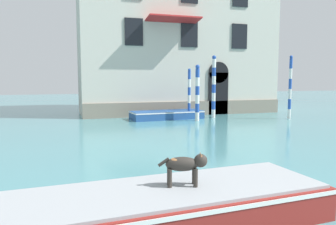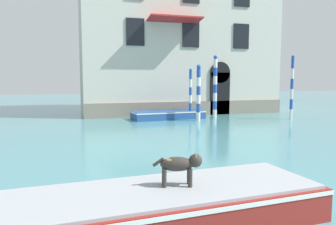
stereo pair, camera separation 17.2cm
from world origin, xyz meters
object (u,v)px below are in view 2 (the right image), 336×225
(dog_on_deck, at_px, (181,165))
(mooring_pole_2, at_px, (215,86))
(mooring_pole_0, at_px, (190,94))
(mooring_pole_1, at_px, (292,87))
(mooring_pole_3, at_px, (198,93))
(boat_moored_near_palazzo, at_px, (168,115))
(boat_foreground, at_px, (153,207))

(dog_on_deck, relative_size, mooring_pole_2, 0.21)
(mooring_pole_0, height_order, mooring_pole_1, mooring_pole_1)
(mooring_pole_1, height_order, mooring_pole_2, mooring_pole_2)
(dog_on_deck, distance_m, mooring_pole_1, 17.91)
(mooring_pole_1, xyz_separation_m, mooring_pole_3, (-6.34, 1.01, -0.32))
(boat_moored_near_palazzo, relative_size, mooring_pole_1, 1.17)
(dog_on_deck, bearing_deg, mooring_pole_3, 81.24)
(boat_foreground, bearing_deg, mooring_pole_2, 58.07)
(mooring_pole_0, bearing_deg, dog_on_deck, -111.32)
(dog_on_deck, height_order, mooring_pole_1, mooring_pole_1)
(mooring_pole_0, distance_m, mooring_pole_2, 1.93)
(mooring_pole_3, bearing_deg, mooring_pole_0, 95.53)
(boat_moored_near_palazzo, distance_m, mooring_pole_2, 3.86)
(mooring_pole_2, bearing_deg, dog_on_deck, -117.07)
(boat_foreground, distance_m, mooring_pole_1, 18.41)
(mooring_pole_0, bearing_deg, mooring_pole_2, 2.93)
(boat_moored_near_palazzo, height_order, mooring_pole_0, mooring_pole_0)
(mooring_pole_0, relative_size, mooring_pole_3, 0.94)
(mooring_pole_1, bearing_deg, mooring_pole_3, 170.92)
(dog_on_deck, relative_size, mooring_pole_3, 0.26)
(dog_on_deck, bearing_deg, boat_foreground, -158.74)
(boat_foreground, bearing_deg, mooring_pole_3, 61.54)
(dog_on_deck, height_order, mooring_pole_0, mooring_pole_0)
(mooring_pole_0, xyz_separation_m, mooring_pole_2, (1.87, 0.10, 0.47))
(boat_moored_near_palazzo, bearing_deg, mooring_pole_0, -21.28)
(boat_foreground, distance_m, boat_moored_near_palazzo, 16.41)
(dog_on_deck, distance_m, boat_moored_near_palazzo, 16.21)
(dog_on_deck, distance_m, mooring_pole_3, 15.20)
(mooring_pole_0, height_order, mooring_pole_2, mooring_pole_2)
(mooring_pole_3, bearing_deg, boat_foreground, -115.16)
(mooring_pole_2, distance_m, mooring_pole_3, 2.20)
(boat_foreground, height_order, dog_on_deck, dog_on_deck)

